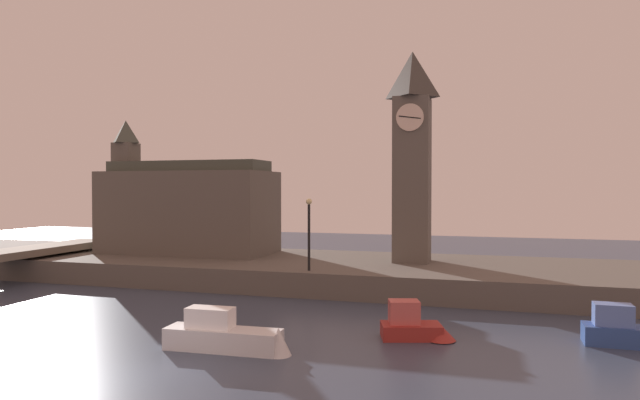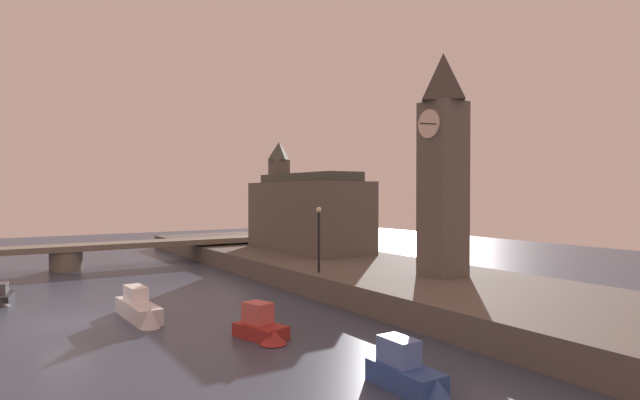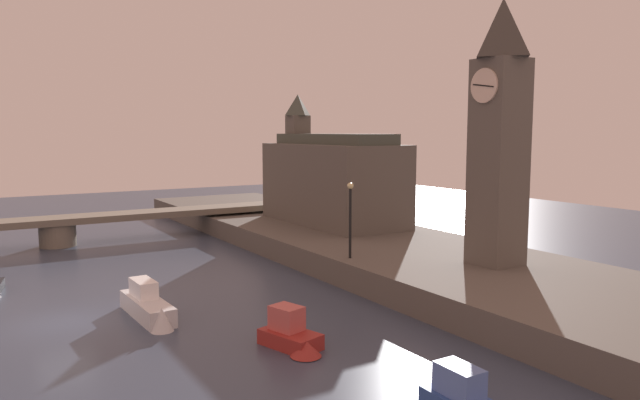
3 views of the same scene
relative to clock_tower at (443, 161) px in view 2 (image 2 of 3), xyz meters
name	(u,v)px [view 2 (image 2 of 3)]	position (x,y,z in m)	size (l,w,h in m)	color
ground_plane	(65,323)	(-6.32, -20.87, -8.77)	(120.00, 120.00, 0.00)	#384256
far_embankment	(370,275)	(-6.32, -0.87, -8.02)	(70.00, 12.00, 1.50)	#5B544C
clock_tower	(443,161)	(0.00, 0.00, 0.00)	(2.58, 2.61, 14.03)	#5B544C
parliament_hall	(307,212)	(-17.36, 0.46, -3.84)	(12.91, 5.99, 10.32)	#5B544C
bridge_span	(60,252)	(-26.21, -18.96, -7.15)	(2.94, 35.23, 2.22)	slate
streetlamp	(319,232)	(-5.37, -5.86, -4.62)	(0.36, 0.36, 4.31)	black
boat_ferry_white	(140,309)	(-4.87, -17.43, -8.19)	(5.28, 1.44, 1.77)	silver
boat_dinghy_red	(263,327)	(1.88, -13.56, -8.23)	(3.42, 2.02, 1.61)	maroon
boat_tour_blue	(409,373)	(10.27, -12.16, -8.17)	(3.52, 1.27, 1.69)	#2D4C93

